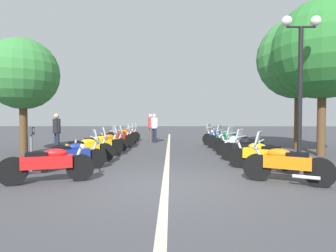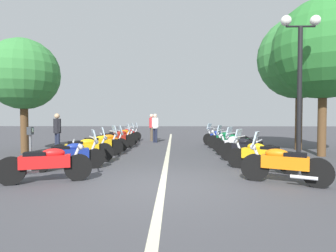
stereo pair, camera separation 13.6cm
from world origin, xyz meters
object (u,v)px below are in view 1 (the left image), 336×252
(motorcycle_left_row_6, at_px, (118,137))
(motorcycle_right_row_1, at_px, (262,155))
(motorcycle_left_row_7, at_px, (121,136))
(bystander_1, at_px, (154,126))
(roadside_tree_0, at_px, (23,74))
(traffic_cone_1, at_px, (88,144))
(street_lamp_twin_globe, at_px, (300,64))
(motorcycle_right_row_3, at_px, (238,145))
(motorcycle_left_row_8, at_px, (125,134))
(bystander_0, at_px, (57,130))
(motorcycle_left_row_3, at_px, (98,145))
(motorcycle_left_row_4, at_px, (105,142))
(motorcycle_left_row_1, at_px, (71,155))
(motorcycle_left_row_5, at_px, (114,139))
(bystander_2, at_px, (151,125))
(roadside_tree_1, at_px, (299,58))
(motorcycle_right_row_4, at_px, (234,142))
(parking_meter, at_px, (31,141))
(roadside_tree_2, at_px, (323,50))
(motorcycle_right_row_5, at_px, (228,140))
(motorcycle_right_row_6, at_px, (219,137))
(motorcycle_left_row_0, at_px, (48,164))
(motorcycle_left_row_2, at_px, (84,149))

(motorcycle_left_row_6, xyz_separation_m, motorcycle_right_row_1, (-6.69, -5.58, -0.00))
(motorcycle_left_row_7, relative_size, bystander_1, 1.06)
(roadside_tree_0, bearing_deg, motorcycle_right_row_1, -111.80)
(motorcycle_right_row_1, relative_size, traffic_cone_1, 2.92)
(street_lamp_twin_globe, bearing_deg, motorcycle_right_row_3, 34.55)
(motorcycle_left_row_8, distance_m, bystander_0, 6.02)
(bystander_0, bearing_deg, motorcycle_left_row_3, 101.31)
(motorcycle_left_row_4, xyz_separation_m, motorcycle_left_row_7, (4.16, 0.07, 0.01))
(motorcycle_left_row_1, height_order, motorcycle_right_row_3, motorcycle_left_row_1)
(motorcycle_left_row_5, height_order, bystander_2, bystander_2)
(motorcycle_left_row_3, height_order, motorcycle_left_row_4, motorcycle_left_row_3)
(motorcycle_left_row_5, relative_size, roadside_tree_1, 0.32)
(motorcycle_right_row_1, bearing_deg, motorcycle_right_row_4, -55.09)
(motorcycle_left_row_3, xyz_separation_m, traffic_cone_1, (2.15, 1.09, -0.19))
(motorcycle_left_row_3, bearing_deg, motorcycle_left_row_6, 58.70)
(motorcycle_left_row_5, relative_size, motorcycle_left_row_6, 0.97)
(motorcycle_right_row_3, bearing_deg, motorcycle_left_row_3, 38.43)
(motorcycle_left_row_5, bearing_deg, parking_meter, -126.90)
(motorcycle_right_row_1, xyz_separation_m, bystander_2, (9.57, 4.01, 0.58))
(parking_meter, height_order, roadside_tree_2, roadside_tree_2)
(motorcycle_left_row_1, bearing_deg, motorcycle_right_row_5, 16.42)
(motorcycle_left_row_7, distance_m, bystander_0, 4.70)
(motorcycle_left_row_1, relative_size, motorcycle_left_row_4, 1.01)
(motorcycle_left_row_3, xyz_separation_m, roadside_tree_2, (0.33, -8.94, 3.77))
(motorcycle_left_row_6, bearing_deg, motorcycle_left_row_7, 73.29)
(motorcycle_left_row_8, xyz_separation_m, roadside_tree_0, (-5.88, 3.35, 2.95))
(motorcycle_left_row_4, relative_size, motorcycle_left_row_5, 0.96)
(motorcycle_right_row_1, distance_m, motorcycle_right_row_6, 6.57)
(motorcycle_right_row_5, relative_size, bystander_0, 1.18)
(bystander_2, bearing_deg, parking_meter, -123.32)
(motorcycle_left_row_1, bearing_deg, roadside_tree_0, 106.73)
(motorcycle_right_row_4, bearing_deg, motorcycle_right_row_5, -59.64)
(street_lamp_twin_globe, relative_size, roadside_tree_1, 0.74)
(roadside_tree_0, bearing_deg, roadside_tree_2, -92.98)
(motorcycle_left_row_1, distance_m, roadside_tree_1, 11.17)
(roadside_tree_2, bearing_deg, roadside_tree_1, -1.95)
(motorcycle_right_row_6, distance_m, roadside_tree_2, 6.25)
(motorcycle_left_row_5, xyz_separation_m, motorcycle_right_row_1, (-5.40, -5.51, -0.02))
(motorcycle_left_row_0, relative_size, motorcycle_left_row_7, 1.09)
(motorcycle_left_row_0, relative_size, motorcycle_right_row_6, 1.19)
(parking_meter, bearing_deg, roadside_tree_1, 24.67)
(motorcycle_left_row_2, bearing_deg, roadside_tree_1, 3.94)
(motorcycle_left_row_5, height_order, roadside_tree_1, roadside_tree_1)
(parking_meter, bearing_deg, traffic_cone_1, 86.38)
(parking_meter, bearing_deg, motorcycle_left_row_4, 71.92)
(motorcycle_left_row_5, xyz_separation_m, bystander_1, (3.18, -1.81, 0.57))
(motorcycle_left_row_7, height_order, traffic_cone_1, motorcycle_left_row_7)
(motorcycle_left_row_2, xyz_separation_m, motorcycle_right_row_1, (-1.17, -5.64, -0.01))
(motorcycle_right_row_6, relative_size, roadside_tree_2, 0.28)
(motorcycle_left_row_2, relative_size, motorcycle_right_row_3, 1.23)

